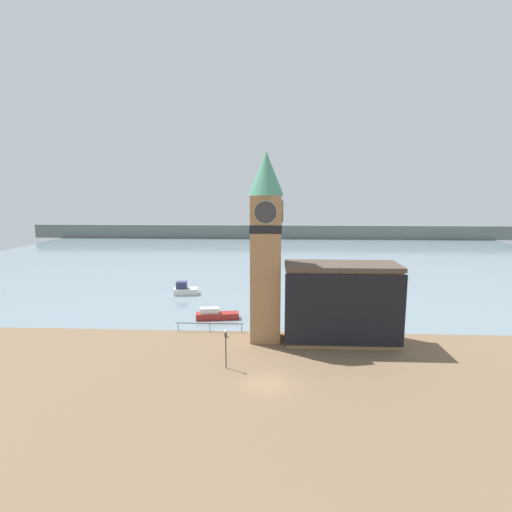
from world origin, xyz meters
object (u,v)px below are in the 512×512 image
(boat_far, at_px, (185,290))
(clock_tower, at_px, (266,243))
(pier_building, at_px, (341,303))
(boat_near, at_px, (216,315))
(mooring_bollard_near, at_px, (226,334))
(lamp_post, at_px, (226,341))

(boat_far, bearing_deg, clock_tower, -61.72)
(clock_tower, height_order, pier_building, clock_tower)
(pier_building, xyz_separation_m, boat_far, (-22.96, 20.63, -3.85))
(boat_near, relative_size, mooring_bollard_near, 8.19)
(clock_tower, relative_size, boat_near, 3.63)
(pier_building, distance_m, boat_near, 18.00)
(mooring_bollard_near, xyz_separation_m, lamp_post, (1.09, -8.59, 2.39))
(boat_far, bearing_deg, mooring_bollard_near, -71.52)
(boat_near, distance_m, boat_far, 14.79)
(pier_building, relative_size, lamp_post, 3.27)
(boat_far, relative_size, lamp_post, 1.06)
(pier_building, relative_size, mooring_bollard_near, 17.77)
(pier_building, distance_m, lamp_post, 14.75)
(clock_tower, xyz_separation_m, mooring_bollard_near, (-4.85, 0.42, -11.23))
(pier_building, distance_m, mooring_bollard_near, 14.26)
(boat_far, bearing_deg, pier_building, -48.98)
(boat_far, xyz_separation_m, mooring_bollard_near, (9.39, -19.69, -0.43))
(lamp_post, bearing_deg, boat_far, 110.34)
(clock_tower, distance_m, boat_far, 26.90)
(boat_near, xyz_separation_m, lamp_post, (3.27, -15.36, 2.18))
(pier_building, bearing_deg, boat_far, 138.05)
(clock_tower, relative_size, boat_far, 5.15)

